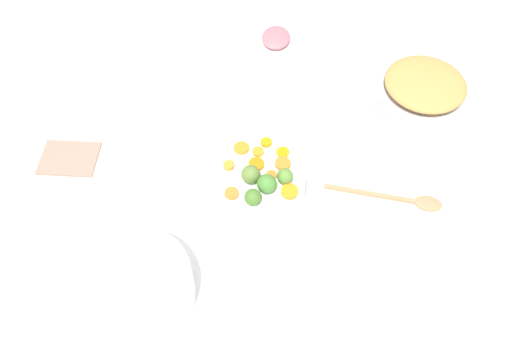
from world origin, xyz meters
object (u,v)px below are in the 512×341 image
at_px(serving_bowl_carrots, 256,184).
at_px(casserole_dish, 131,289).
at_px(wooden_spoon, 407,200).
at_px(ham_plate, 271,42).
at_px(metal_pot, 416,110).

distance_m(serving_bowl_carrots, casserole_dish, 0.36).
distance_m(serving_bowl_carrots, wooden_spoon, 0.35).
relative_size(serving_bowl_carrots, casserole_dish, 0.89).
distance_m(casserole_dish, ham_plate, 0.84).
distance_m(wooden_spoon, ham_plate, 0.63).
xyz_separation_m(wooden_spoon, casserole_dish, (0.35, 0.54, 0.04)).
bearing_deg(serving_bowl_carrots, casserole_dish, 81.27).
bearing_deg(wooden_spoon, ham_plate, -24.62).
bearing_deg(metal_pot, ham_plate, -7.05).
bearing_deg(casserole_dish, metal_pot, -108.90).
xyz_separation_m(casserole_dish, ham_plate, (0.22, -0.81, -0.03)).
height_order(wooden_spoon, casserole_dish, casserole_dish).
relative_size(casserole_dish, ham_plate, 1.25).
height_order(serving_bowl_carrots, ham_plate, serving_bowl_carrots).
relative_size(metal_pot, casserole_dish, 0.89).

